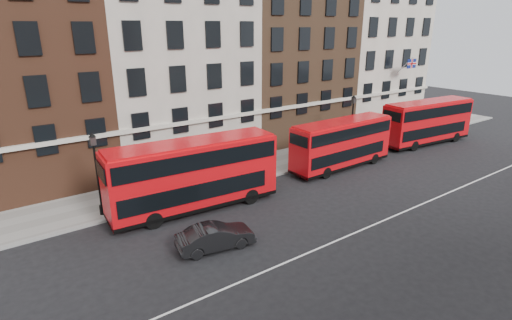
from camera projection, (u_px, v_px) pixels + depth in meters
ground at (305, 230)px, 23.70m from camera, size 120.00×120.00×0.00m
pavement at (215, 177)px, 31.74m from camera, size 80.00×5.00×0.15m
kerb at (232, 187)px, 29.82m from camera, size 80.00×0.30×0.16m
road_centre_line at (329, 244)px, 22.16m from camera, size 70.00×0.12×0.01m
building_terrace at (165, 41)px, 33.98m from camera, size 64.00×11.95×22.00m
bus_b at (193, 174)px, 25.55m from camera, size 11.27×3.49×4.67m
bus_c at (342, 143)px, 33.27m from camera, size 9.84×2.50×4.12m
bus_d at (427, 121)px, 40.11m from camera, size 10.67×3.57×4.40m
car_front at (216, 237)px, 21.52m from camera, size 4.41×2.18×1.39m
lamp_post_left at (97, 171)px, 24.40m from camera, size 0.44×0.44×5.33m
lamp_post_right at (352, 121)px, 37.15m from camera, size 0.44×0.44×5.33m
traffic_light at (406, 118)px, 41.06m from camera, size 0.25×0.45×3.27m
iron_railings at (202, 163)px, 33.25m from camera, size 6.60×0.06×1.00m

